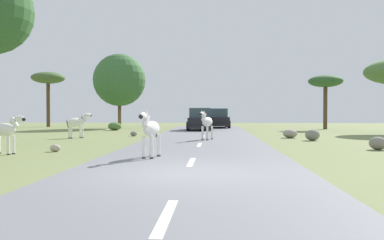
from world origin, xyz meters
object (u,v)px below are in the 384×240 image
zebra_2 (150,129)px  tree_4 (48,79)px  zebra_0 (207,122)px  zebra_3 (77,123)px  rock_2 (55,148)px  rock_3 (134,134)px  car_0 (218,119)px  bush_0 (115,126)px  rock_1 (378,143)px  zebra_1 (5,130)px  car_1 (200,120)px  tree_1 (325,82)px  rock_4 (290,134)px  tree_5 (119,80)px  rock_0 (312,135)px

zebra_2 → tree_4: bearing=-50.7°
zebra_0 → zebra_3: (-7.38, 1.73, -0.07)m
rock_2 → zebra_0: bearing=47.5°
rock_3 → zebra_3: bearing=-146.6°
car_0 → bush_0: bearing=27.0°
zebra_0 → rock_1: zebra_0 is taller
zebra_0 → zebra_1: size_ratio=1.05×
rock_1 → car_1: bearing=115.6°
zebra_1 → tree_1: tree_1 is taller
car_1 → rock_4: size_ratio=5.26×
tree_4 → bush_0: (8.41, -6.93, -4.42)m
zebra_2 → tree_4: tree_4 is taller
zebra_2 → tree_4: (-14.48, 26.54, 3.80)m
bush_0 → rock_2: size_ratio=2.70×
car_0 → zebra_1: bearing=68.7°
zebra_0 → rock_4: (4.71, 2.50, -0.70)m
tree_4 → tree_5: size_ratio=0.80×
car_0 → bush_0: 9.70m
zebra_0 → rock_2: zebra_0 is taller
rock_1 → bush_0: bearing=132.1°
tree_5 → car_0: bearing=2.6°
car_1 → rock_0: size_ratio=5.90×
tree_4 → rock_4: (20.78, -15.84, -4.49)m
zebra_1 → rock_4: (11.61, 9.54, -0.59)m
rock_4 → rock_1: bearing=-73.6°
car_1 → rock_0: car_1 is taller
car_0 → rock_1: bearing=103.1°
zebra_1 → bush_0: size_ratio=1.35×
zebra_0 → car_1: car_1 is taller
zebra_1 → tree_5: (-1.44, 22.92, 3.56)m
rock_0 → car_0: bearing=106.7°
zebra_2 → car_1: size_ratio=0.36×
car_0 → rock_3: bearing=64.3°
rock_0 → rock_1: bearing=-75.1°
car_0 → tree_5: size_ratio=0.65×
car_1 → tree_1: size_ratio=0.95×
tree_1 → tree_5: 18.28m
zebra_3 → tree_1: bearing=81.1°
zebra_3 → rock_2: zebra_3 is taller
zebra_1 → zebra_2: zebra_2 is taller
rock_0 → zebra_1: bearing=-148.9°
bush_0 → rock_2: 17.57m
car_0 → tree_4: (-16.78, 2.05, 3.90)m
car_1 → rock_0: 12.41m
zebra_3 → zebra_0: bearing=31.7°
tree_1 → tree_4: (-25.96, 3.94, 0.73)m
zebra_3 → rock_4: bearing=48.5°
rock_1 → rock_4: bearing=106.4°
bush_0 → rock_3: 8.41m
car_1 → tree_5: (-7.59, 4.72, 3.55)m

